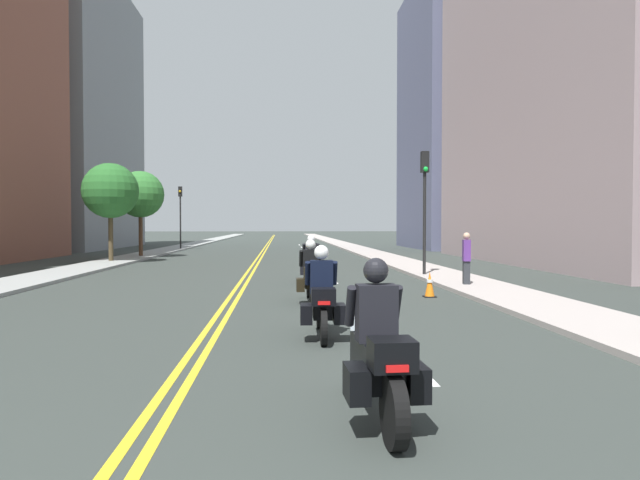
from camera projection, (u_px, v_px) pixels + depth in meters
ground_plane at (266, 248)px, 47.67m from camera, size 264.00×264.00×0.00m
sidewalk_left at (177, 248)px, 47.14m from camera, size 2.27×144.00×0.12m
sidewalk_right at (352, 247)px, 48.20m from camera, size 2.27×144.00×0.12m
centreline_yellow_inner at (264, 248)px, 47.67m from camera, size 0.12×132.00×0.01m
centreline_yellow_outer at (267, 248)px, 47.68m from camera, size 0.12×132.00×0.01m
lane_dashes_white at (317, 263)px, 28.95m from camera, size 0.14×56.40×0.01m
building_left_2 at (82, 115)px, 47.75m from camera, size 6.29×17.61×22.95m
building_right_2 at (451, 118)px, 48.01m from camera, size 6.78×12.58×22.53m
motorcycle_0 at (378, 357)px, 5.59m from camera, size 0.78×2.27×1.65m
motorcycle_1 at (322, 300)px, 9.78m from camera, size 0.77×2.16×1.63m
motorcycle_2 at (311, 277)px, 14.34m from camera, size 0.76×2.16×1.62m
motorcycle_3 at (311, 264)px, 18.71m from camera, size 0.76×2.17×1.65m
traffic_cone_0 at (430, 284)px, 15.31m from camera, size 0.33×0.33×0.70m
traffic_light_near at (425, 191)px, 21.07m from camera, size 0.28×0.38×4.77m
traffic_light_far at (180, 206)px, 44.64m from camera, size 0.28×0.38×5.08m
pedestrian_1 at (466, 259)px, 17.57m from camera, size 0.28×0.39×1.75m
street_tree_0 at (140, 195)px, 33.93m from camera, size 2.84×2.84×5.29m
street_tree_1 at (110, 191)px, 29.07m from camera, size 2.88×2.88×5.23m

